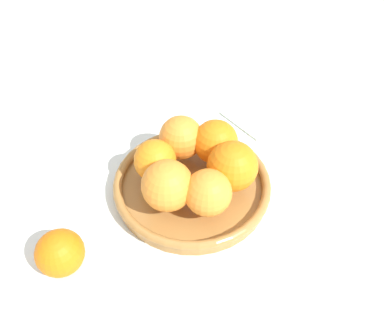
{
  "coord_description": "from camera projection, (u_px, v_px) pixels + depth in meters",
  "views": [
    {
      "loc": [
        -0.13,
        0.41,
        0.51
      ],
      "look_at": [
        0.0,
        0.0,
        0.07
      ],
      "focal_mm": 35.0,
      "sensor_mm": 36.0,
      "label": 1
    }
  ],
  "objects": [
    {
      "name": "ground_plane",
      "position": [
        192.0,
        190.0,
        0.66
      ],
      "size": [
        4.0,
        4.0,
        0.0
      ],
      "primitive_type": "plane",
      "color": "silver"
    },
    {
      "name": "fruit_bowl",
      "position": [
        192.0,
        184.0,
        0.65
      ],
      "size": [
        0.27,
        0.27,
        0.03
      ],
      "color": "#A57238",
      "rests_on": "ground_plane"
    },
    {
      "name": "orange_pile",
      "position": [
        195.0,
        163.0,
        0.61
      ],
      "size": [
        0.2,
        0.2,
        0.08
      ],
      "color": "orange",
      "rests_on": "fruit_bowl"
    },
    {
      "name": "stray_orange",
      "position": [
        60.0,
        253.0,
        0.54
      ],
      "size": [
        0.07,
        0.07,
        0.07
      ],
      "primitive_type": "sphere",
      "color": "orange",
      "rests_on": "ground_plane"
    },
    {
      "name": "napkin_folded",
      "position": [
        257.0,
        115.0,
        0.81
      ],
      "size": [
        0.16,
        0.16,
        0.01
      ],
      "primitive_type": "cube",
      "rotation": [
        0.0,
        0.0,
        -0.59
      ],
      "color": "silver",
      "rests_on": "ground_plane"
    }
  ]
}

